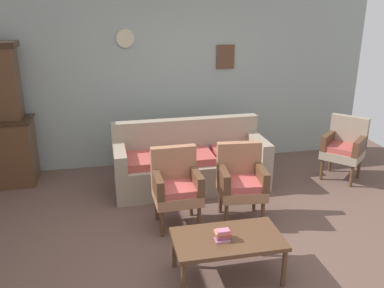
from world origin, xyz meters
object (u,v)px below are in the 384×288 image
at_px(floral_couch, 190,164).
at_px(coffee_table, 228,241).
at_px(armchair_by_doorway, 241,179).
at_px(armchair_near_cabinet, 176,184).
at_px(book_stack_on_table, 223,235).
at_px(wingback_chair_by_fireplace, 344,145).

height_order(floral_couch, coffee_table, floral_couch).
relative_size(armchair_by_doorway, coffee_table, 0.90).
relative_size(armchair_near_cabinet, coffee_table, 0.90).
height_order(armchair_by_doorway, coffee_table, armchair_by_doorway).
bearing_deg(floral_couch, book_stack_on_table, -93.30).
distance_m(armchair_near_cabinet, coffee_table, 1.10).
bearing_deg(armchair_by_doorway, wingback_chair_by_fireplace, 24.15).
distance_m(armchair_by_doorway, wingback_chair_by_fireplace, 1.99).
xyz_separation_m(wingback_chair_by_fireplace, book_stack_on_table, (-2.34, -1.88, -0.03)).
height_order(floral_couch, armchair_by_doorway, same).
xyz_separation_m(floral_couch, wingback_chair_by_fireplace, (2.22, -0.18, 0.17)).
xyz_separation_m(armchair_by_doorway, wingback_chair_by_fireplace, (1.82, 0.82, 0.00)).
distance_m(floral_couch, book_stack_on_table, 2.07).
height_order(armchair_near_cabinet, coffee_table, armchair_near_cabinet).
bearing_deg(wingback_chair_by_fireplace, coffee_table, -140.97).
bearing_deg(book_stack_on_table, wingback_chair_by_fireplace, 38.79).
distance_m(coffee_table, book_stack_on_table, 0.12).
bearing_deg(armchair_near_cabinet, wingback_chair_by_fireplace, 17.20).
bearing_deg(wingback_chair_by_fireplace, book_stack_on_table, -141.21).
bearing_deg(coffee_table, armchair_near_cabinet, 105.98).
bearing_deg(floral_couch, armchair_near_cabinet, -110.19).
distance_m(armchair_by_doorway, book_stack_on_table, 1.19).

